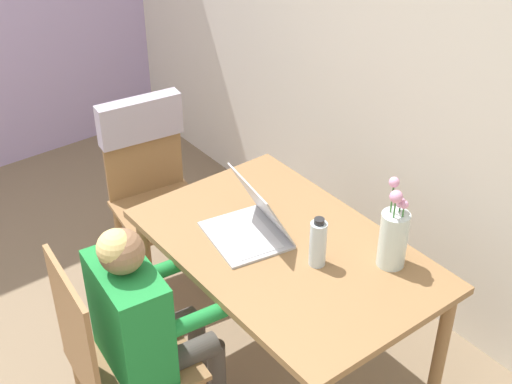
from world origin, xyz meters
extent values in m
cube|color=white|center=(0.00, 2.23, 1.25)|extent=(6.40, 0.05, 2.50)
cube|color=olive|center=(0.22, 1.39, 0.70)|extent=(1.14, 0.73, 0.03)
cylinder|color=olive|center=(-0.31, 1.08, 0.34)|extent=(0.05, 0.05, 0.68)
cylinder|color=olive|center=(-0.31, 1.71, 0.34)|extent=(0.05, 0.05, 0.68)
cylinder|color=olive|center=(0.74, 1.71, 0.34)|extent=(0.05, 0.05, 0.68)
cube|color=olive|center=(0.12, 0.78, 0.42)|extent=(0.44, 0.44, 0.02)
cube|color=olive|center=(0.10, 0.59, 0.67)|extent=(0.38, 0.06, 0.48)
cylinder|color=olive|center=(-0.03, 0.97, 0.20)|extent=(0.04, 0.04, 0.41)
cube|color=olive|center=(-0.62, 1.35, 0.42)|extent=(0.45, 0.45, 0.02)
cube|color=olive|center=(-0.81, 1.38, 0.67)|extent=(0.07, 0.38, 0.48)
cylinder|color=olive|center=(-0.48, 1.16, 0.20)|extent=(0.04, 0.04, 0.41)
cylinder|color=olive|center=(-0.43, 1.50, 0.20)|extent=(0.04, 0.04, 0.41)
cylinder|color=olive|center=(-0.82, 1.21, 0.20)|extent=(0.04, 0.04, 0.41)
cylinder|color=olive|center=(-0.77, 1.54, 0.20)|extent=(0.04, 0.04, 0.41)
cube|color=#ADA3B7|center=(-0.81, 1.38, 0.82)|extent=(0.13, 0.40, 0.20)
cube|color=#1E8438|center=(0.12, 0.78, 0.64)|extent=(0.37, 0.22, 0.42)
sphere|color=#936B4C|center=(0.12, 0.78, 0.93)|extent=(0.15, 0.15, 0.15)
sphere|color=#D8BC72|center=(0.12, 0.77, 0.95)|extent=(0.13, 0.13, 0.13)
cylinder|color=#4C4742|center=(0.22, 0.92, 0.44)|extent=(0.12, 0.29, 0.09)
cylinder|color=#4C4742|center=(0.06, 0.93, 0.44)|extent=(0.12, 0.29, 0.09)
cylinder|color=#4C4742|center=(0.08, 1.07, 0.21)|extent=(0.08, 0.08, 0.43)
cylinder|color=#1E8438|center=(0.29, 0.98, 0.66)|extent=(0.08, 0.24, 0.06)
cylinder|color=#1E8438|center=(0.00, 1.01, 0.66)|extent=(0.08, 0.24, 0.06)
cube|color=#B2B2B7|center=(0.08, 1.31, 0.72)|extent=(0.35, 0.31, 0.01)
cube|color=silver|center=(0.08, 1.31, 0.73)|extent=(0.30, 0.23, 0.00)
cube|color=#B2B2B7|center=(0.09, 1.38, 0.84)|extent=(0.33, 0.18, 0.23)
cube|color=silver|center=(0.09, 1.38, 0.84)|extent=(0.29, 0.16, 0.20)
cylinder|color=silver|center=(0.52, 1.62, 0.82)|extent=(0.10, 0.10, 0.21)
cylinder|color=#3D7A38|center=(0.54, 1.63, 0.87)|extent=(0.01, 0.01, 0.22)
sphere|color=#EA9EC6|center=(0.54, 1.63, 0.98)|extent=(0.03, 0.03, 0.03)
cylinder|color=#3D7A38|center=(0.51, 1.65, 0.86)|extent=(0.01, 0.01, 0.21)
sphere|color=#EA9EC6|center=(0.51, 1.65, 0.96)|extent=(0.04, 0.04, 0.04)
cylinder|color=#3D7A38|center=(0.50, 1.62, 0.90)|extent=(0.01, 0.01, 0.29)
sphere|color=#EA9EC6|center=(0.50, 1.62, 1.05)|extent=(0.04, 0.04, 0.04)
cylinder|color=#3D7A38|center=(0.52, 1.60, 0.89)|extent=(0.01, 0.01, 0.26)
sphere|color=#EA9EC6|center=(0.52, 1.60, 1.01)|extent=(0.05, 0.05, 0.05)
cylinder|color=silver|center=(0.36, 1.42, 0.80)|extent=(0.06, 0.06, 0.18)
cylinder|color=#262628|center=(0.36, 1.42, 0.90)|extent=(0.04, 0.04, 0.02)
camera|label=1|loc=(1.79, 0.04, 2.33)|focal=50.00mm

